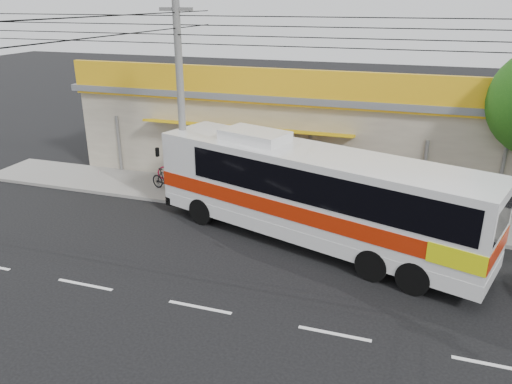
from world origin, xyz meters
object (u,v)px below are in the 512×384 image
at_px(motorbike_dark, 165,180).
at_px(utility_pole, 177,28).
at_px(coach_bus, 318,191).
at_px(motorbike_red, 178,169).

xyz_separation_m(motorbike_dark, utility_pole, (1.71, -1.35, 6.82)).
relative_size(coach_bus, motorbike_red, 6.40).
bearing_deg(motorbike_dark, utility_pole, -111.81).
relative_size(motorbike_dark, utility_pole, 0.05).
distance_m(coach_bus, utility_pole, 8.24).
relative_size(motorbike_red, utility_pole, 0.06).
bearing_deg(coach_bus, utility_pole, -176.31).
distance_m(motorbike_dark, utility_pole, 7.15).
xyz_separation_m(motorbike_red, utility_pole, (1.88, -2.98, 6.80)).
bearing_deg(coach_bus, motorbike_dark, 177.53).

